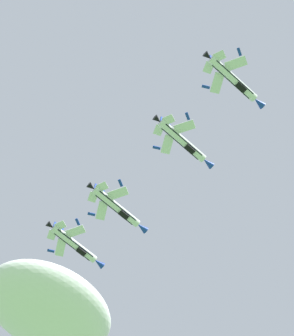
{
  "coord_description": "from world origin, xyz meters",
  "views": [
    {
      "loc": [
        -0.35,
        1.93,
        1.51
      ],
      "look_at": [
        22.22,
        39.27,
        126.75
      ],
      "focal_mm": 67.83,
      "sensor_mm": 36.0,
      "label": 1
    }
  ],
  "objects": [
    {
      "name": "fighter_jet_right_wing",
      "position": [
        25.45,
        30.29,
        125.9
      ],
      "size": [
        15.91,
        10.44,
        4.38
      ],
      "rotation": [
        0.0,
        0.13,
        4.89
      ],
      "color": "white"
    },
    {
      "name": "fighter_jet_left_wing",
      "position": [
        20.99,
        49.36,
        124.39
      ],
      "size": [
        15.91,
        10.5,
        4.35
      ],
      "rotation": [
        0.0,
        0.02,
        4.89
      ],
      "color": "white"
    },
    {
      "name": "cloud_near_formation",
      "position": [
        37.38,
        143.15,
        229.31
      ],
      "size": [
        55.51,
        38.68,
        18.85
      ],
      "primitive_type": "ellipsoid",
      "color": "white"
    },
    {
      "name": "fighter_jet_left_outer",
      "position": [
        27.07,
        14.19,
        125.21
      ],
      "size": [
        15.91,
        10.48,
        4.38
      ],
      "rotation": [
        0.0,
        0.08,
        4.89
      ],
      "color": "white"
    },
    {
      "name": "fighter_jet_lead",
      "position": [
        18.28,
        63.78,
        129.14
      ],
      "size": [
        15.91,
        10.49,
        4.34
      ],
      "rotation": [
        0.0,
        -0.0,
        4.89
      ],
      "color": "white"
    }
  ]
}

